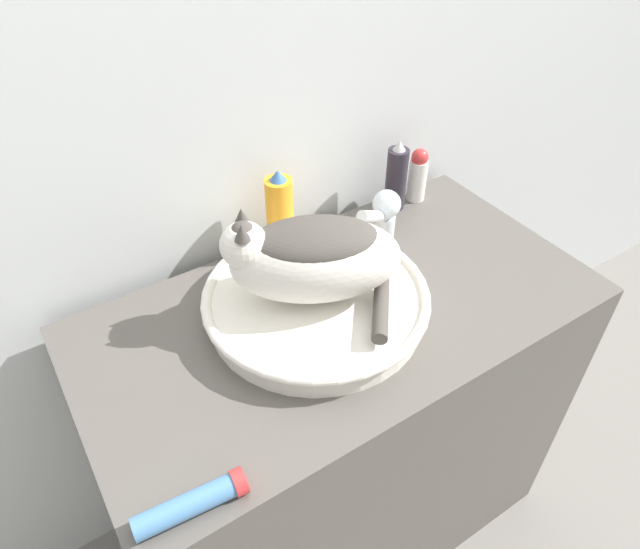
# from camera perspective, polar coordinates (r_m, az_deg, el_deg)

# --- Properties ---
(wall_back) EXTENTS (8.00, 0.05, 2.40)m
(wall_back) POSITION_cam_1_polar(r_m,az_deg,el_deg) (1.13, -7.08, 21.10)
(wall_back) COLOR silver
(wall_back) RESTS_ON ground_plane
(vanity_counter) EXTENTS (1.01, 0.53, 0.81)m
(vanity_counter) POSITION_cam_1_polar(r_m,az_deg,el_deg) (1.41, 1.81, -15.23)
(vanity_counter) COLOR #56514C
(vanity_counter) RESTS_ON ground_plane
(sink_basin) EXTENTS (0.43, 0.43, 0.05)m
(sink_basin) POSITION_cam_1_polar(r_m,az_deg,el_deg) (1.07, -0.41, -2.62)
(sink_basin) COLOR white
(sink_basin) RESTS_ON vanity_counter
(cat) EXTENTS (0.35, 0.32, 0.18)m
(cat) POSITION_cam_1_polar(r_m,az_deg,el_deg) (1.00, -0.87, 1.92)
(cat) COLOR silver
(cat) RESTS_ON sink_basin
(faucet) EXTENTS (0.14, 0.09, 0.14)m
(faucet) POSITION_cam_1_polar(r_m,az_deg,el_deg) (1.21, 6.42, 6.04)
(faucet) COLOR silver
(faucet) RESTS_ON vanity_counter
(spray_bottle_trigger) EXTENTS (0.06, 0.06, 0.20)m
(spray_bottle_trigger) POSITION_cam_1_polar(r_m,az_deg,el_deg) (1.18, -4.03, 5.96)
(spray_bottle_trigger) COLOR orange
(spray_bottle_trigger) RESTS_ON vanity_counter
(hairspray_can_black) EXTENTS (0.05, 0.05, 0.17)m
(hairspray_can_black) POSITION_cam_1_polar(r_m,az_deg,el_deg) (1.34, 7.63, 9.57)
(hairspray_can_black) COLOR #28232D
(hairspray_can_black) RESTS_ON vanity_counter
(deodorant_stick) EXTENTS (0.04, 0.04, 0.13)m
(deodorant_stick) POSITION_cam_1_polar(r_m,az_deg,el_deg) (1.39, 9.75, 9.81)
(deodorant_stick) COLOR white
(deodorant_stick) RESTS_ON vanity_counter
(cream_tube) EXTENTS (0.16, 0.05, 0.04)m
(cream_tube) POSITION_cam_1_polar(r_m,az_deg,el_deg) (0.86, -12.63, -21.43)
(cream_tube) COLOR #4C7FB2
(cream_tube) RESTS_ON vanity_counter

